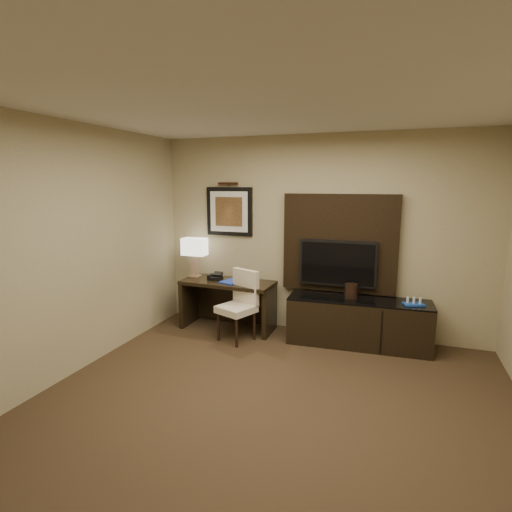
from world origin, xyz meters
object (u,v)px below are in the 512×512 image
at_px(desk_phone, 215,277).
at_px(minibar_tray, 414,302).
at_px(tv, 338,263).
at_px(desk, 228,305).
at_px(credenza, 358,322).
at_px(table_lamp, 195,256).
at_px(desk_chair, 236,308).
at_px(ice_bucket, 351,291).

bearing_deg(desk_phone, minibar_tray, -2.69).
height_order(tv, desk_phone, tv).
xyz_separation_m(desk, credenza, (1.81, -0.00, -0.04)).
xyz_separation_m(table_lamp, desk_phone, (0.37, -0.09, -0.26)).
relative_size(tv, table_lamp, 1.66).
xyz_separation_m(desk, tv, (1.50, 0.19, 0.67)).
bearing_deg(tv, minibar_tray, -12.81).
relative_size(desk, desk_phone, 7.20).
relative_size(desk, desk_chair, 1.49).
relative_size(desk, credenza, 0.74).
height_order(credenza, desk_chair, desk_chair).
bearing_deg(desk, tv, 9.86).
bearing_deg(ice_bucket, desk_phone, -179.23).
height_order(desk, desk_phone, desk_phone).
bearing_deg(credenza, tv, 145.60).
bearing_deg(table_lamp, ice_bucket, -1.74).
distance_m(tv, desk_chair, 1.46).
distance_m(table_lamp, minibar_tray, 3.04).
height_order(desk_chair, minibar_tray, desk_chair).
bearing_deg(desk_chair, minibar_tray, 31.22).
bearing_deg(desk, ice_bucket, 3.75).
xyz_separation_m(desk_chair, desk_phone, (-0.48, 0.38, 0.31)).
xyz_separation_m(desk, minibar_tray, (2.45, -0.03, 0.30)).
bearing_deg(tv, desk_phone, -173.87).
xyz_separation_m(desk_chair, table_lamp, (-0.85, 0.47, 0.56)).
height_order(desk, table_lamp, table_lamp).
bearing_deg(minibar_tray, desk, 179.38).
bearing_deg(desk_phone, desk, -4.14).
xyz_separation_m(tv, desk_phone, (-1.70, -0.18, -0.28)).
height_order(credenza, table_lamp, table_lamp).
xyz_separation_m(desk_chair, ice_bucket, (1.42, 0.40, 0.26)).
xyz_separation_m(desk, desk_chair, (0.28, -0.37, 0.09)).
height_order(desk_chair, ice_bucket, desk_chair).
height_order(desk_chair, table_lamp, table_lamp).
bearing_deg(tv, desk_chair, -155.27).
distance_m(credenza, tv, 0.80).
relative_size(tv, desk_chair, 1.14).
height_order(tv, desk_chair, tv).
relative_size(desk_chair, table_lamp, 1.45).
bearing_deg(desk_chair, credenza, 35.86).
distance_m(table_lamp, ice_bucket, 2.29).
xyz_separation_m(tv, desk_chair, (-1.22, -0.56, -0.58)).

